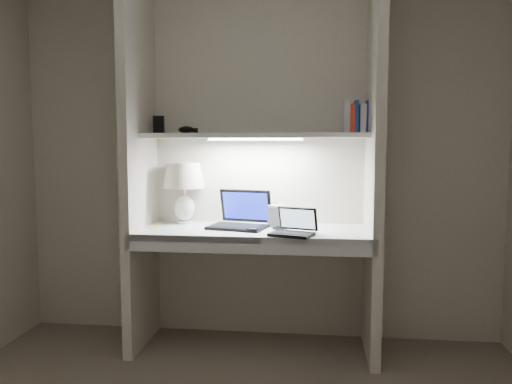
# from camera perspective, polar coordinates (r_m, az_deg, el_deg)

# --- Properties ---
(back_wall) EXTENTS (3.20, 0.01, 2.50)m
(back_wall) POSITION_cam_1_polar(r_m,az_deg,el_deg) (3.35, 0.28, 4.68)
(back_wall) COLOR beige
(back_wall) RESTS_ON floor
(alcove_panel_left) EXTENTS (0.06, 0.55, 2.50)m
(alcove_panel_left) POSITION_cam_1_polar(r_m,az_deg,el_deg) (3.24, -13.24, 4.51)
(alcove_panel_left) COLOR beige
(alcove_panel_left) RESTS_ON floor
(alcove_panel_right) EXTENTS (0.06, 0.55, 2.50)m
(alcove_panel_right) POSITION_cam_1_polar(r_m,az_deg,el_deg) (3.07, 13.40, 4.47)
(alcove_panel_right) COLOR beige
(alcove_panel_right) RESTS_ON floor
(desk) EXTENTS (1.40, 0.55, 0.04)m
(desk) POSITION_cam_1_polar(r_m,az_deg,el_deg) (3.12, -0.29, -4.61)
(desk) COLOR white
(desk) RESTS_ON alcove_panel_left
(desk_apron) EXTENTS (1.46, 0.03, 0.10)m
(desk_apron) POSITION_cam_1_polar(r_m,az_deg,el_deg) (2.87, -0.92, -6.09)
(desk_apron) COLOR silver
(desk_apron) RESTS_ON desk
(shelf) EXTENTS (1.40, 0.36, 0.03)m
(shelf) POSITION_cam_1_polar(r_m,az_deg,el_deg) (3.17, -0.08, 6.45)
(shelf) COLOR silver
(shelf) RESTS_ON back_wall
(strip_light) EXTENTS (0.60, 0.04, 0.02)m
(strip_light) POSITION_cam_1_polar(r_m,az_deg,el_deg) (3.17, -0.08, 6.05)
(strip_light) COLOR white
(strip_light) RESTS_ON shelf
(table_lamp) EXTENTS (0.28, 0.28, 0.40)m
(table_lamp) POSITION_cam_1_polar(r_m,az_deg,el_deg) (3.34, -8.22, 1.07)
(table_lamp) COLOR white
(table_lamp) RESTS_ON desk
(laptop_main) EXTENTS (0.41, 0.37, 0.23)m
(laptop_main) POSITION_cam_1_polar(r_m,az_deg,el_deg) (3.18, -1.75, -3.08)
(laptop_main) COLOR black
(laptop_main) RESTS_ON desk
(laptop_netbook) EXTENTS (0.29, 0.27, 0.16)m
(laptop_netbook) POSITION_cam_1_polar(r_m,az_deg,el_deg) (2.92, 4.34, -4.17)
(laptop_netbook) COLOR black
(laptop_netbook) RESTS_ON desk
(speaker) EXTENTS (0.10, 0.08, 0.14)m
(speaker) POSITION_cam_1_polar(r_m,az_deg,el_deg) (3.20, 2.32, -2.75)
(speaker) COLOR silver
(speaker) RESTS_ON desk
(mouse) EXTENTS (0.09, 0.06, 0.03)m
(mouse) POSITION_cam_1_polar(r_m,az_deg,el_deg) (2.99, -0.41, -4.35)
(mouse) COLOR black
(mouse) RESTS_ON desk
(cable_coil) EXTENTS (0.10, 0.10, 0.01)m
(cable_coil) POSITION_cam_1_polar(r_m,az_deg,el_deg) (3.13, 3.04, -4.10)
(cable_coil) COLOR black
(cable_coil) RESTS_ON desk
(sticky_note) EXTENTS (0.07, 0.07, 0.00)m
(sticky_note) POSITION_cam_1_polar(r_m,az_deg,el_deg) (3.27, -11.50, -3.89)
(sticky_note) COLOR yellow
(sticky_note) RESTS_ON desk
(book_row) EXTENTS (0.19, 0.13, 0.20)m
(book_row) POSITION_cam_1_polar(r_m,az_deg,el_deg) (3.23, 11.64, 8.29)
(book_row) COLOR silver
(book_row) RESTS_ON shelf
(shelf_box) EXTENTS (0.07, 0.06, 0.12)m
(shelf_box) POSITION_cam_1_polar(r_m,az_deg,el_deg) (3.34, -11.06, 7.54)
(shelf_box) COLOR black
(shelf_box) RESTS_ON shelf
(shelf_gadget) EXTENTS (0.13, 0.11, 0.05)m
(shelf_gadget) POSITION_cam_1_polar(r_m,az_deg,el_deg) (3.27, -7.98, 7.06)
(shelf_gadget) COLOR black
(shelf_gadget) RESTS_ON shelf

